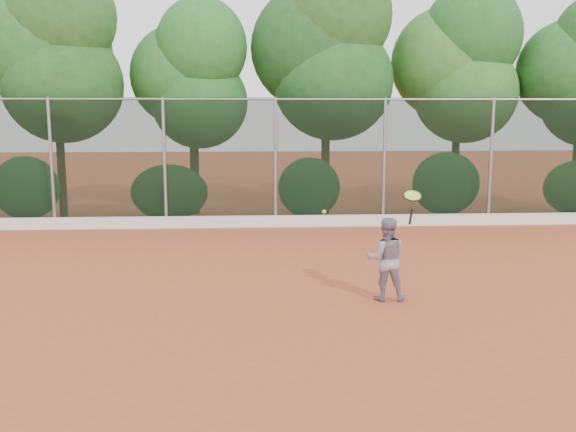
{
  "coord_description": "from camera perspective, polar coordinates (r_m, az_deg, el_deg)",
  "views": [
    {
      "loc": [
        -0.65,
        -10.48,
        3.14
      ],
      "look_at": [
        0.0,
        1.0,
        1.25
      ],
      "focal_mm": 40.0,
      "sensor_mm": 36.0,
      "label": 1
    }
  ],
  "objects": [
    {
      "name": "concrete_curb",
      "position": [
        17.57,
        -1.08,
        -0.47
      ],
      "size": [
        24.0,
        0.2,
        0.3
      ],
      "primitive_type": "cube",
      "color": "white",
      "rests_on": "ground"
    },
    {
      "name": "tennis_player",
      "position": [
        10.83,
        8.7,
        -3.79
      ],
      "size": [
        0.72,
        0.58,
        1.4
      ],
      "primitive_type": "imported",
      "rotation": [
        0.0,
        0.0,
        3.06
      ],
      "color": "gray",
      "rests_on": "ground"
    },
    {
      "name": "chainlink_fence",
      "position": [
        17.54,
        -1.12,
        5.14
      ],
      "size": [
        24.09,
        0.09,
        3.5
      ],
      "color": "black",
      "rests_on": "ground"
    },
    {
      "name": "tennis_racket",
      "position": [
        10.53,
        10.99,
        1.59
      ],
      "size": [
        0.33,
        0.31,
        0.59
      ],
      "color": "black",
      "rests_on": "ground"
    },
    {
      "name": "tennis_ball_in_flight",
      "position": [
        10.04,
        3.23,
        0.39
      ],
      "size": [
        0.07,
        0.07,
        0.07
      ],
      "color": "#ADCB2E",
      "rests_on": "ground"
    },
    {
      "name": "ground",
      "position": [
        10.96,
        0.3,
        -7.31
      ],
      "size": [
        80.0,
        80.0,
        0.0
      ],
      "primitive_type": "plane",
      "color": "#A94A28",
      "rests_on": "ground"
    },
    {
      "name": "foliage_backdrop",
      "position": [
        19.5,
        -3.02,
        13.03
      ],
      "size": [
        23.7,
        3.63,
        7.55
      ],
      "color": "#452C1A",
      "rests_on": "ground"
    }
  ]
}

